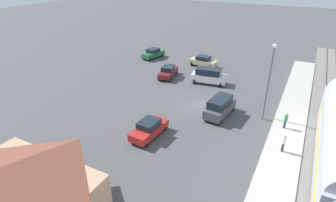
% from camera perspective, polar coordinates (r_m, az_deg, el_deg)
% --- Properties ---
extents(ground_plane, '(200.00, 200.00, 0.00)m').
position_cam_1_polar(ground_plane, '(33.94, 6.92, -0.86)').
color(ground_plane, '#4C4C4F').
extents(railway_track, '(4.80, 70.00, 0.30)m').
position_cam_1_polar(railway_track, '(32.50, 30.65, -5.86)').
color(railway_track, slate).
rests_on(railway_track, ground).
extents(platform, '(3.20, 46.00, 0.30)m').
position_cam_1_polar(platform, '(32.26, 23.72, -4.34)').
color(platform, '#B7B2A8').
rests_on(platform, ground).
extents(station_building, '(10.03, 8.76, 5.03)m').
position_cam_1_polar(station_building, '(20.26, -30.05, -17.17)').
color(station_building, tan).
rests_on(station_building, ground).
extents(pedestrian_on_platform, '(0.36, 0.36, 1.71)m').
position_cam_1_polar(pedestrian_on_platform, '(26.79, 22.73, -7.82)').
color(pedestrian_on_platform, '#333338').
rests_on(pedestrian_on_platform, platform).
extents(pedestrian_waiting_far, '(0.36, 0.36, 1.71)m').
position_cam_1_polar(pedestrian_waiting_far, '(30.53, 23.09, -3.54)').
color(pedestrian_waiting_far, '#23284C').
rests_on(pedestrian_waiting_far, platform).
extents(sedan_green, '(2.65, 4.76, 1.74)m').
position_cam_1_polar(sedan_green, '(51.11, -3.08, 9.80)').
color(sedan_green, '#236638').
rests_on(sedan_green, ground).
extents(sedan_red, '(2.11, 4.60, 1.74)m').
position_cam_1_polar(sedan_red, '(27.46, -3.92, -5.67)').
color(sedan_red, red).
rests_on(sedan_red, ground).
extents(suv_charcoal, '(2.42, 5.06, 2.22)m').
position_cam_1_polar(suv_charcoal, '(31.46, 10.66, -1.10)').
color(suv_charcoal, '#47494F').
rests_on(suv_charcoal, ground).
extents(sedan_tan, '(4.64, 2.57, 1.74)m').
position_cam_1_polar(sedan_tan, '(47.05, 7.26, 8.15)').
color(sedan_tan, '#C6B284').
rests_on(sedan_tan, ground).
extents(sedan_maroon, '(2.58, 4.75, 1.74)m').
position_cam_1_polar(sedan_maroon, '(41.99, 0.01, 6.10)').
color(sedan_maroon, maroon).
rests_on(sedan_maroon, ground).
extents(suv_white, '(5.12, 2.90, 2.22)m').
position_cam_1_polar(suv_white, '(40.00, 8.40, 5.17)').
color(suv_white, white).
rests_on(suv_white, ground).
extents(light_pole_near_platform, '(0.44, 0.44, 8.47)m').
position_cam_1_polar(light_pole_near_platform, '(30.33, 20.26, 5.14)').
color(light_pole_near_platform, '#515156').
rests_on(light_pole_near_platform, ground).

